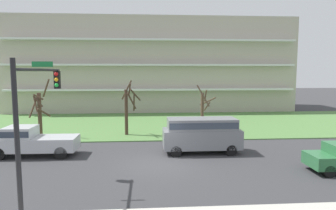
% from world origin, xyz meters
% --- Properties ---
extents(ground, '(160.00, 160.00, 0.00)m').
position_xyz_m(ground, '(0.00, 0.00, 0.00)').
color(ground, '#38383A').
extents(grass_lawn_strip, '(80.00, 16.00, 0.08)m').
position_xyz_m(grass_lawn_strip, '(0.00, 14.00, 0.04)').
color(grass_lawn_strip, '#547F42').
rests_on(grass_lawn_strip, ground).
extents(apartment_building, '(38.70, 11.91, 12.69)m').
position_xyz_m(apartment_building, '(0.00, 27.48, 6.34)').
color(apartment_building, '#B2A899').
rests_on(apartment_building, ground).
extents(tree_far_left, '(1.76, 1.83, 4.90)m').
position_xyz_m(tree_far_left, '(-9.61, 7.99, 2.25)').
color(tree_far_left, '#4C3828').
rests_on(tree_far_left, ground).
extents(tree_left, '(1.67, 1.99, 4.77)m').
position_xyz_m(tree_left, '(-2.40, 8.40, 2.44)').
color(tree_left, '#423023').
rests_on(tree_left, ground).
extents(tree_center, '(1.82, 1.82, 4.39)m').
position_xyz_m(tree_center, '(4.08, 8.36, 2.15)').
color(tree_center, brown).
rests_on(tree_center, ground).
extents(van_gray_near_left, '(5.20, 2.00, 2.36)m').
position_xyz_m(van_gray_near_left, '(2.88, 2.50, 1.40)').
color(van_gray_near_left, slate).
rests_on(van_gray_near_left, ground).
extents(pickup_silver_center_left, '(5.43, 2.07, 1.95)m').
position_xyz_m(pickup_silver_center_left, '(-8.35, 2.50, 1.02)').
color(pickup_silver_center_left, '#B7BABF').
rests_on(pickup_silver_center_left, ground).
extents(traffic_signal_mast, '(0.90, 5.52, 5.96)m').
position_xyz_m(traffic_signal_mast, '(-5.40, -4.68, 4.11)').
color(traffic_signal_mast, black).
rests_on(traffic_signal_mast, ground).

